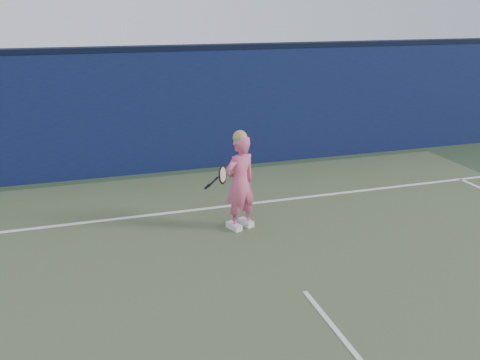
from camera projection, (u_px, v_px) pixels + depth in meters
name	position (u px, v px, depth m)	size (l,w,h in m)	color
ground	(344.00, 340.00, 5.37)	(80.00, 80.00, 0.00)	#243A24
backstop_wall	(201.00, 110.00, 10.83)	(24.00, 0.40, 2.50)	#0E143E
wall_cap	(200.00, 47.00, 10.41)	(24.00, 0.42, 0.10)	black
player	(240.00, 182.00, 7.86)	(0.64, 0.54, 1.59)	#E75A82
racket	(222.00, 176.00, 8.22)	(0.49, 0.40, 0.32)	black
court_lines	(360.00, 359.00, 5.07)	(11.00, 12.04, 0.01)	white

